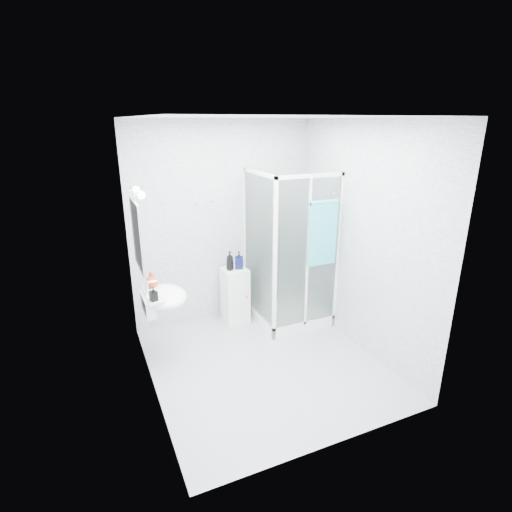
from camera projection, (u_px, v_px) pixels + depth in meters
name	position (u px, v px, depth m)	size (l,w,h in m)	color
room	(265.00, 253.00, 4.04)	(2.40, 2.60, 2.60)	silver
shower_enclosure	(286.00, 291.00, 5.23)	(0.90, 0.95, 2.00)	white
wall_basin	(163.00, 298.00, 4.21)	(0.46, 0.56, 0.35)	white
mirror	(137.00, 236.00, 3.91)	(0.02, 0.60, 0.70)	white
vanity_lights	(138.00, 193.00, 3.79)	(0.10, 0.40, 0.08)	silver
wall_hooks	(204.00, 202.00, 4.92)	(0.23, 0.06, 0.03)	silver
storage_cabinet	(235.00, 296.00, 5.27)	(0.32, 0.34, 0.75)	white
hand_towel	(323.00, 231.00, 4.69)	(0.37, 0.05, 0.79)	#32AFBF
shampoo_bottle_a	(230.00, 261.00, 5.09)	(0.10, 0.10, 0.25)	black
shampoo_bottle_b	(239.00, 260.00, 5.15)	(0.10, 0.10, 0.23)	#0A0F3E
soap_dispenser_orange	(151.00, 280.00, 4.26)	(0.14, 0.14, 0.18)	#B33215
soap_dispenser_black	(153.00, 294.00, 3.96)	(0.07, 0.07, 0.15)	black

